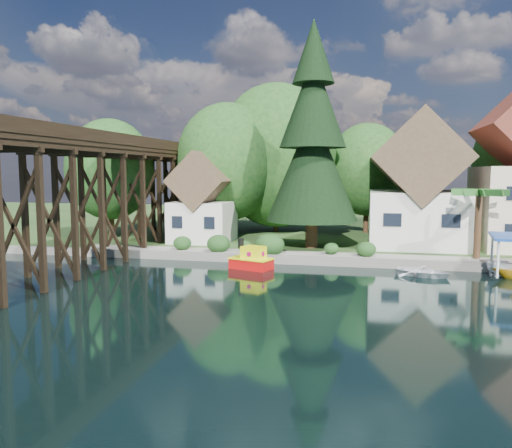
% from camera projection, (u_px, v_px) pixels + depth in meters
% --- Properties ---
extents(ground, '(140.00, 140.00, 0.00)m').
position_uv_depth(ground, '(311.00, 292.00, 27.46)').
color(ground, black).
rests_on(ground, ground).
extents(bank, '(140.00, 52.00, 0.50)m').
position_uv_depth(bank, '(340.00, 224.00, 60.48)').
color(bank, '#27451B').
rests_on(bank, ground).
extents(seawall, '(60.00, 0.40, 0.62)m').
position_uv_depth(seawall, '(381.00, 263.00, 34.36)').
color(seawall, slate).
rests_on(seawall, ground).
extents(promenade, '(50.00, 2.60, 0.06)m').
position_uv_depth(promenade, '(409.00, 258.00, 35.18)').
color(promenade, gray).
rests_on(promenade, bank).
extents(trestle_bridge, '(4.12, 44.18, 9.30)m').
position_uv_depth(trestle_bridge, '(93.00, 189.00, 35.30)').
color(trestle_bridge, black).
rests_on(trestle_bridge, ground).
extents(house_left, '(7.64, 8.64, 11.02)m').
position_uv_depth(house_left, '(417.00, 190.00, 41.00)').
color(house_left, white).
rests_on(house_left, bank).
extents(shed, '(5.09, 5.40, 7.85)m').
position_uv_depth(shed, '(203.00, 204.00, 43.47)').
color(shed, white).
rests_on(shed, bank).
extents(bg_trees, '(49.90, 13.30, 10.57)m').
position_uv_depth(bg_trees, '(346.00, 164.00, 47.14)').
color(bg_trees, '#382314').
rests_on(bg_trees, bank).
extents(shrubs, '(15.76, 2.47, 1.70)m').
position_uv_depth(shrubs, '(262.00, 244.00, 37.30)').
color(shrubs, '#184418').
rests_on(shrubs, bank).
extents(conifer, '(7.26, 7.26, 17.87)m').
position_uv_depth(conifer, '(313.00, 140.00, 39.22)').
color(conifer, '#382314').
rests_on(conifer, bank).
extents(palm_tree, '(4.40, 4.40, 5.20)m').
position_uv_depth(palm_tree, '(479.00, 194.00, 34.36)').
color(palm_tree, '#382314').
rests_on(palm_tree, bank).
extents(tugboat, '(3.22, 2.43, 2.08)m').
position_uv_depth(tugboat, '(252.00, 260.00, 33.92)').
color(tugboat, red).
rests_on(tugboat, ground).
extents(boat_white_a, '(4.12, 3.56, 0.72)m').
position_uv_depth(boat_white_a, '(423.00, 270.00, 31.65)').
color(boat_white_a, white).
rests_on(boat_white_a, ground).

